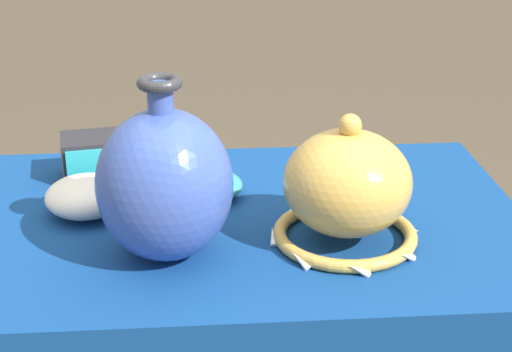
% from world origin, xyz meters
% --- Properties ---
extents(display_table, '(1.05, 0.67, 0.79)m').
position_xyz_m(display_table, '(0.00, -0.01, 0.69)').
color(display_table, olive).
rests_on(display_table, ground_plane).
extents(vase_tall_bulbous, '(0.21, 0.21, 0.29)m').
position_xyz_m(vase_tall_bulbous, '(-0.10, -0.13, 0.91)').
color(vase_tall_bulbous, '#3851A8').
rests_on(vase_tall_bulbous, display_table).
extents(vase_dome_bell, '(0.25, 0.25, 0.22)m').
position_xyz_m(vase_dome_bell, '(0.19, -0.10, 0.88)').
color(vase_dome_bell, gold).
rests_on(vase_dome_bell, display_table).
extents(mosaic_tile_box, '(0.14, 0.12, 0.08)m').
position_xyz_m(mosaic_tile_box, '(-0.25, 0.20, 0.83)').
color(mosaic_tile_box, '#232328').
rests_on(mosaic_tile_box, display_table).
extents(bowl_shallow_ivory, '(0.14, 0.14, 0.07)m').
position_xyz_m(bowl_shallow_ivory, '(-0.25, 0.03, 0.82)').
color(bowl_shallow_ivory, white).
rests_on(bowl_shallow_ivory, display_table).
extents(bowl_shallow_teal, '(0.13, 0.13, 0.05)m').
position_xyz_m(bowl_shallow_teal, '(-0.03, 0.09, 0.81)').
color(bowl_shallow_teal, teal).
rests_on(bowl_shallow_teal, display_table).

